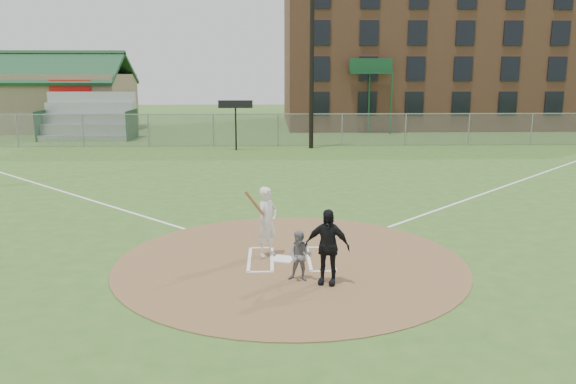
{
  "coord_description": "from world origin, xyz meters",
  "views": [
    {
      "loc": [
        -0.47,
        -12.89,
        4.46
      ],
      "look_at": [
        0.0,
        2.0,
        1.3
      ],
      "focal_mm": 35.0,
      "sensor_mm": 36.0,
      "label": 1
    }
  ],
  "objects_px": {
    "catcher": "(300,256)",
    "batter_at_plate": "(267,222)",
    "home_plate": "(283,259)",
    "umpire": "(327,247)"
  },
  "relations": [
    {
      "from": "home_plate",
      "to": "umpire",
      "type": "height_order",
      "value": "umpire"
    },
    {
      "from": "batter_at_plate",
      "to": "catcher",
      "type": "bearing_deg",
      "value": -67.45
    },
    {
      "from": "catcher",
      "to": "batter_at_plate",
      "type": "bearing_deg",
      "value": 128.7
    },
    {
      "from": "home_plate",
      "to": "catcher",
      "type": "height_order",
      "value": "catcher"
    },
    {
      "from": "catcher",
      "to": "batter_at_plate",
      "type": "xyz_separation_m",
      "value": [
        -0.72,
        1.73,
        0.32
      ]
    },
    {
      "from": "umpire",
      "to": "batter_at_plate",
      "type": "distance_m",
      "value": 2.32
    },
    {
      "from": "batter_at_plate",
      "to": "home_plate",
      "type": "bearing_deg",
      "value": -42.04
    },
    {
      "from": "home_plate",
      "to": "umpire",
      "type": "xyz_separation_m",
      "value": [
        0.91,
        -1.59,
        0.81
      ]
    },
    {
      "from": "umpire",
      "to": "batter_at_plate",
      "type": "xyz_separation_m",
      "value": [
        -1.29,
        1.93,
        0.05
      ]
    },
    {
      "from": "batter_at_plate",
      "to": "umpire",
      "type": "bearing_deg",
      "value": -56.33
    }
  ]
}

